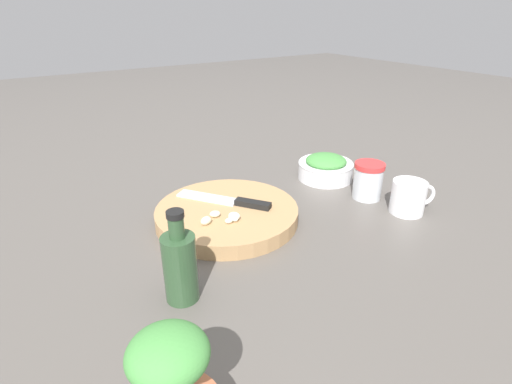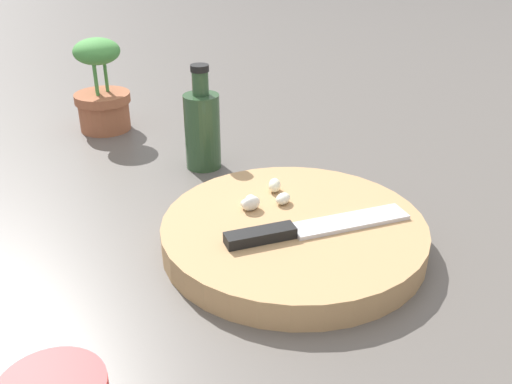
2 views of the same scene
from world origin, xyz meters
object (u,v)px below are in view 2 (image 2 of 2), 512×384
cutting_board (293,234)px  oil_bottle (202,128)px  garlic_cloves (263,197)px  potted_herb (102,92)px  chef_knife (307,228)px

cutting_board → oil_bottle: 0.27m
garlic_cloves → potted_herb: 0.45m
chef_knife → garlic_cloves: (0.05, 0.07, 0.00)m
cutting_board → potted_herb: size_ratio=1.91×
garlic_cloves → potted_herb: potted_herb is taller
cutting_board → oil_bottle: (0.19, 0.18, 0.05)m
garlic_cloves → potted_herb: size_ratio=0.51×
cutting_board → garlic_cloves: garlic_cloves is taller
oil_bottle → potted_herb: size_ratio=0.98×
cutting_board → potted_herb: (0.30, 0.41, 0.05)m
chef_knife → cutting_board: bearing=-166.6°
chef_knife → oil_bottle: 0.29m
garlic_cloves → oil_bottle: oil_bottle is taller
oil_bottle → potted_herb: (0.11, 0.23, 0.01)m
chef_knife → garlic_cloves: bearing=-164.2°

